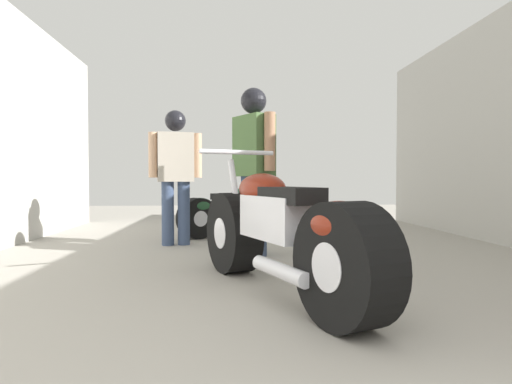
{
  "coord_description": "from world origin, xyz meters",
  "views": [
    {
      "loc": [
        -0.4,
        -0.09,
        0.81
      ],
      "look_at": [
        -0.1,
        4.14,
        0.68
      ],
      "focal_mm": 29.91,
      "sensor_mm": 36.0,
      "label": 1
    }
  ],
  "objects_px": {
    "mechanic_in_blue": "(254,155)",
    "motorcycle_black_naked": "(233,211)",
    "motorcycle_maroon_cruiser": "(279,233)",
    "mechanic_with_helmet": "(176,165)"
  },
  "relations": [
    {
      "from": "motorcycle_black_naked",
      "to": "mechanic_in_blue",
      "type": "distance_m",
      "value": 1.78
    },
    {
      "from": "motorcycle_black_naked",
      "to": "mechanic_in_blue",
      "type": "height_order",
      "value": "mechanic_in_blue"
    },
    {
      "from": "motorcycle_maroon_cruiser",
      "to": "mechanic_in_blue",
      "type": "relative_size",
      "value": 1.24
    },
    {
      "from": "motorcycle_black_naked",
      "to": "mechanic_with_helmet",
      "type": "height_order",
      "value": "mechanic_with_helmet"
    },
    {
      "from": "motorcycle_maroon_cruiser",
      "to": "mechanic_in_blue",
      "type": "bearing_deg",
      "value": 92.61
    },
    {
      "from": "motorcycle_maroon_cruiser",
      "to": "motorcycle_black_naked",
      "type": "xyz_separation_m",
      "value": [
        -0.27,
        3.23,
        -0.08
      ]
    },
    {
      "from": "mechanic_in_blue",
      "to": "motorcycle_black_naked",
      "type": "bearing_deg",
      "value": 96.79
    },
    {
      "from": "motorcycle_maroon_cruiser",
      "to": "mechanic_with_helmet",
      "type": "height_order",
      "value": "mechanic_with_helmet"
    },
    {
      "from": "mechanic_with_helmet",
      "to": "motorcycle_black_naked",
      "type": "bearing_deg",
      "value": 50.59
    },
    {
      "from": "mechanic_with_helmet",
      "to": "mechanic_in_blue",
      "type": "bearing_deg",
      "value": -39.23
    }
  ]
}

